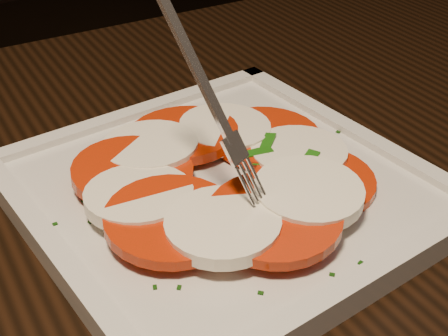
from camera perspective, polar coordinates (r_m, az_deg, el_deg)
name	(u,v)px	position (r m, az deg, el deg)	size (l,w,h in m)	color
table	(187,325)	(0.52, -3.40, -14.18)	(1.29, 0.94, 0.75)	black
plate	(224,193)	(0.47, 0.00, -2.26)	(0.28, 0.28, 0.01)	silver
caprese_salad	(224,172)	(0.46, 0.00, -0.41)	(0.25, 0.24, 0.03)	red
fork	(194,89)	(0.40, -2.73, 7.24)	(0.03, 0.08, 0.14)	white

